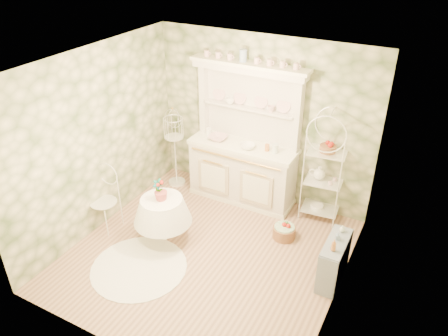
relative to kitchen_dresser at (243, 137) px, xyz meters
The scene contains 22 objects.
floor 1.91m from the kitchen_dresser, 82.50° to the right, with size 3.60×3.60×0.00m, color tan.
ceiling 2.18m from the kitchen_dresser, 82.50° to the right, with size 3.60×3.60×0.00m, color white.
wall_left 2.22m from the kitchen_dresser, 136.47° to the right, with size 3.60×3.60×0.00m, color beige.
wall_right 2.52m from the kitchen_dresser, 37.23° to the right, with size 3.60×3.60×0.00m, color beige.
wall_back 0.40m from the kitchen_dresser, 54.46° to the left, with size 3.60×3.60×0.00m, color beige.
wall_front 3.33m from the kitchen_dresser, 86.55° to the right, with size 3.60×3.60×0.00m, color beige.
kitchen_dresser is the anchor object (origin of this frame).
bakers_rack 1.35m from the kitchen_dresser, ahead, with size 0.53×0.38×1.71m, color white.
side_shelf 2.37m from the kitchen_dresser, 31.91° to the right, with size 0.26×0.71×0.61m, color #828CA2.
round_table 1.83m from the kitchen_dresser, 108.76° to the right, with size 0.56×0.56×0.61m, color white.
cafe_chair 2.36m from the kitchen_dresser, 131.20° to the right, with size 0.39×0.39×0.86m, color white.
birdcage_stand 1.32m from the kitchen_dresser, behind, with size 0.33×0.33×1.41m, color white.
floor_basket 1.60m from the kitchen_dresser, 33.00° to the right, with size 0.30×0.30×0.19m, color #91613F.
lace_rug 2.52m from the kitchen_dresser, 102.41° to the right, with size 1.30×1.30×0.01m, color white.
bowl_floral 0.45m from the kitchen_dresser, behind, with size 0.30×0.30×0.07m, color white.
bowl_white 0.20m from the kitchen_dresser, 36.22° to the right, with size 0.24×0.24×0.08m, color white.
cup_left 0.59m from the kitchen_dresser, 153.38° to the left, with size 0.13×0.13×0.11m, color white.
cup_right 0.62m from the kitchen_dresser, 22.90° to the left, with size 0.10×0.10×0.10m, color white.
potted_geranium 1.66m from the kitchen_dresser, 109.78° to the right, with size 0.16×0.11×0.31m, color #3F7238.
bottle_amber 2.36m from the kitchen_dresser, 35.76° to the right, with size 0.06×0.06×0.16m, color #B86D33.
bottle_blue 2.24m from the kitchen_dresser, 31.05° to the right, with size 0.05×0.05×0.12m, color #8AA3C7.
bottle_glass 2.16m from the kitchen_dresser, 26.59° to the right, with size 0.07×0.07×0.10m, color silver.
Camera 1 is at (2.43, -4.08, 4.12)m, focal length 35.00 mm.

